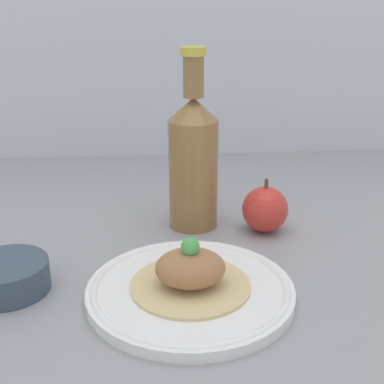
# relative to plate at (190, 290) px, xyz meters

# --- Properties ---
(ground_plane) EXTENTS (1.80, 1.10, 0.04)m
(ground_plane) POSITION_rel_plate_xyz_m (0.01, 0.07, -0.03)
(ground_plane) COLOR gray
(plate) EXTENTS (0.25, 0.25, 0.02)m
(plate) POSITION_rel_plate_xyz_m (0.00, 0.00, 0.00)
(plate) COLOR white
(plate) RESTS_ON ground_plane
(plated_food) EXTENTS (0.15, 0.15, 0.07)m
(plated_food) POSITION_rel_plate_xyz_m (0.00, 0.00, 0.03)
(plated_food) COLOR #D6BC7F
(plated_food) RESTS_ON plate
(cider_bottle) EXTENTS (0.08, 0.08, 0.27)m
(cider_bottle) POSITION_rel_plate_xyz_m (0.02, 0.21, 0.10)
(cider_bottle) COLOR olive
(cider_bottle) RESTS_ON ground_plane
(apple) EXTENTS (0.07, 0.07, 0.08)m
(apple) POSITION_rel_plate_xyz_m (0.13, 0.18, 0.03)
(apple) COLOR red
(apple) RESTS_ON ground_plane
(dipping_bowl) EXTENTS (0.10, 0.10, 0.04)m
(dipping_bowl) POSITION_rel_plate_xyz_m (-0.22, 0.03, 0.01)
(dipping_bowl) COLOR #384756
(dipping_bowl) RESTS_ON ground_plane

